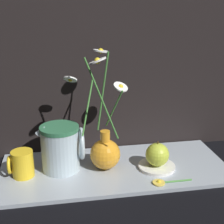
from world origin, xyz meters
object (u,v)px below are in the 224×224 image
orange_fruit (157,155)px  vase_with_flowers (105,149)px  yellow_mug (22,164)px  ceramic_pitcher (61,146)px

orange_fruit → vase_with_flowers: bearing=170.4°
yellow_mug → orange_fruit: orange_fruit is taller
vase_with_flowers → yellow_mug: 0.25m
yellow_mug → orange_fruit: 0.41m
orange_fruit → yellow_mug: bearing=176.9°
orange_fruit → ceramic_pitcher: bearing=171.3°
yellow_mug → ceramic_pitcher: size_ratio=0.52×
vase_with_flowers → ceramic_pitcher: vase_with_flowers is taller
vase_with_flowers → orange_fruit: 0.16m
vase_with_flowers → orange_fruit: vase_with_flowers is taller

